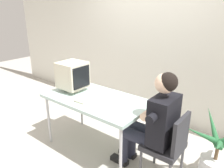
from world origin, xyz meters
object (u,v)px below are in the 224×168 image
(keyboard, at_px, (91,96))
(person_seated, at_px, (154,121))
(office_chair, at_px, (169,144))
(potted_plant, at_px, (216,157))
(crt_monitor, at_px, (73,75))
(desk, at_px, (96,101))

(keyboard, relative_size, person_seated, 0.37)
(office_chair, distance_m, person_seated, 0.29)
(keyboard, bearing_deg, office_chair, 3.40)
(person_seated, xyz_separation_m, potted_plant, (0.61, 0.37, -0.41))
(crt_monitor, distance_m, person_seated, 1.30)
(office_chair, bearing_deg, desk, -178.39)
(crt_monitor, height_order, office_chair, crt_monitor)
(potted_plant, bearing_deg, office_chair, -138.63)
(potted_plant, bearing_deg, desk, -164.57)
(crt_monitor, height_order, keyboard, crt_monitor)
(desk, distance_m, potted_plant, 1.56)
(desk, bearing_deg, potted_plant, 15.43)
(crt_monitor, bearing_deg, desk, -0.45)
(office_chair, bearing_deg, keyboard, -176.60)
(keyboard, height_order, potted_plant, keyboard)
(desk, height_order, crt_monitor, crt_monitor)
(person_seated, bearing_deg, keyboard, -175.88)
(crt_monitor, distance_m, office_chair, 1.54)
(crt_monitor, relative_size, potted_plant, 0.51)
(person_seated, relative_size, potted_plant, 1.61)
(desk, bearing_deg, keyboard, -152.11)
(office_chair, bearing_deg, crt_monitor, -179.00)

